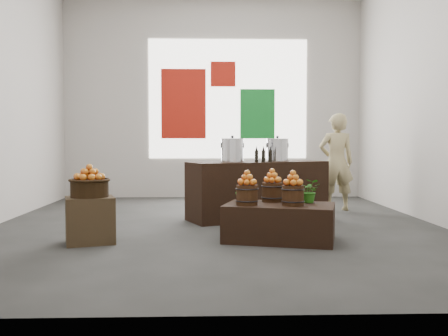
{
  "coord_description": "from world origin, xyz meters",
  "views": [
    {
      "loc": [
        -0.12,
        -6.68,
        1.13
      ],
      "look_at": [
        0.09,
        -0.4,
        0.8
      ],
      "focal_mm": 40.0,
      "sensor_mm": 36.0,
      "label": 1
    }
  ],
  "objects_px": {
    "stock_pot_left": "(232,151)",
    "stock_pot_center": "(277,151)",
    "wicker_basket": "(90,188)",
    "counter": "(258,190)",
    "shopper": "(336,162)",
    "display_table": "(280,222)",
    "crate": "(90,220)"
  },
  "relations": [
    {
      "from": "wicker_basket",
      "to": "stock_pot_left",
      "type": "height_order",
      "value": "stock_pot_left"
    },
    {
      "from": "stock_pot_center",
      "to": "shopper",
      "type": "bearing_deg",
      "value": 33.11
    },
    {
      "from": "display_table",
      "to": "wicker_basket",
      "type": "bearing_deg",
      "value": -162.31
    },
    {
      "from": "counter",
      "to": "stock_pot_left",
      "type": "relative_size",
      "value": 6.47
    },
    {
      "from": "wicker_basket",
      "to": "counter",
      "type": "bearing_deg",
      "value": 40.02
    },
    {
      "from": "crate",
      "to": "display_table",
      "type": "xyz_separation_m",
      "value": [
        2.13,
        0.07,
        -0.05
      ]
    },
    {
      "from": "stock_pot_left",
      "to": "crate",
      "type": "bearing_deg",
      "value": -136.91
    },
    {
      "from": "stock_pot_center",
      "to": "display_table",
      "type": "bearing_deg",
      "value": -97.04
    },
    {
      "from": "stock_pot_center",
      "to": "shopper",
      "type": "relative_size",
      "value": 0.2
    },
    {
      "from": "display_table",
      "to": "counter",
      "type": "distance_m",
      "value": 1.67
    },
    {
      "from": "wicker_basket",
      "to": "stock_pot_center",
      "type": "distance_m",
      "value": 3.02
    },
    {
      "from": "wicker_basket",
      "to": "shopper",
      "type": "bearing_deg",
      "value": 36.68
    },
    {
      "from": "stock_pot_left",
      "to": "shopper",
      "type": "xyz_separation_m",
      "value": [
        1.76,
        0.99,
        -0.2
      ]
    },
    {
      "from": "wicker_basket",
      "to": "counter",
      "type": "distance_m",
      "value": 2.69
    },
    {
      "from": "shopper",
      "to": "display_table",
      "type": "bearing_deg",
      "value": 60.42
    },
    {
      "from": "wicker_basket",
      "to": "stock_pot_left",
      "type": "distance_m",
      "value": 2.31
    },
    {
      "from": "crate",
      "to": "stock_pot_center",
      "type": "distance_m",
      "value": 3.09
    },
    {
      "from": "stock_pot_left",
      "to": "stock_pot_center",
      "type": "bearing_deg",
      "value": 23.14
    },
    {
      "from": "wicker_basket",
      "to": "counter",
      "type": "xyz_separation_m",
      "value": [
        2.05,
        1.72,
        -0.19
      ]
    },
    {
      "from": "crate",
      "to": "counter",
      "type": "xyz_separation_m",
      "value": [
        2.05,
        1.72,
        0.16
      ]
    },
    {
      "from": "crate",
      "to": "shopper",
      "type": "relative_size",
      "value": 0.32
    },
    {
      "from": "crate",
      "to": "counter",
      "type": "relative_size",
      "value": 0.25
    },
    {
      "from": "counter",
      "to": "crate",
      "type": "bearing_deg",
      "value": -163.12
    },
    {
      "from": "crate",
      "to": "stock_pot_left",
      "type": "distance_m",
      "value": 2.4
    },
    {
      "from": "shopper",
      "to": "stock_pot_left",
      "type": "bearing_deg",
      "value": 27.35
    },
    {
      "from": "display_table",
      "to": "counter",
      "type": "xyz_separation_m",
      "value": [
        -0.08,
        1.66,
        0.21
      ]
    },
    {
      "from": "stock_pot_left",
      "to": "stock_pot_center",
      "type": "height_order",
      "value": "same"
    },
    {
      "from": "counter",
      "to": "stock_pot_center",
      "type": "height_order",
      "value": "stock_pot_center"
    },
    {
      "from": "wicker_basket",
      "to": "stock_pot_left",
      "type": "relative_size",
      "value": 1.3
    },
    {
      "from": "counter",
      "to": "stock_pot_center",
      "type": "relative_size",
      "value": 6.47
    },
    {
      "from": "display_table",
      "to": "stock_pot_center",
      "type": "height_order",
      "value": "stock_pot_center"
    },
    {
      "from": "counter",
      "to": "wicker_basket",
      "type": "bearing_deg",
      "value": -163.12
    }
  ]
}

